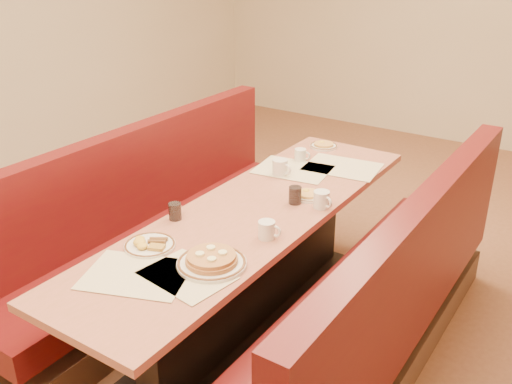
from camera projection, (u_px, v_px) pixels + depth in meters
The scene contains 18 objects.
ground at pixel (254, 325), 3.35m from camera, with size 8.00×8.00×0.00m, color #9E6647.
diner_table at pixel (254, 270), 3.19m from camera, with size 0.70×2.50×0.75m.
booth_left at pixel (157, 238), 3.57m from camera, with size 0.55×2.50×1.05m.
booth_right at pixel (376, 316), 2.83m from camera, with size 0.55×2.50×1.05m.
placemat_near_left at pixel (137, 274), 2.45m from camera, with size 0.44×0.33×0.00m, color beige.
placemat_near_right at pixel (187, 275), 2.45m from camera, with size 0.37×0.28×0.00m, color beige.
placemat_far_left at pixel (293, 169), 3.57m from camera, with size 0.45×0.34×0.00m, color beige.
placemat_far_right at pixel (342, 167), 3.61m from camera, with size 0.45×0.34×0.00m, color beige.
pancake_plate at pixel (212, 261), 2.52m from camera, with size 0.31×0.31×0.07m.
eggs_plate at pixel (149, 245), 2.67m from camera, with size 0.24×0.24×0.05m.
extra_plate_mid at pixel (308, 195), 3.19m from camera, with size 0.19×0.19×0.04m.
extra_plate_far at pixel (324, 145), 3.95m from camera, with size 0.19×0.19×0.04m.
coffee_mug_a at pixel (267, 230), 2.74m from camera, with size 0.12×0.08×0.09m.
coffee_mug_b at pixel (280, 167), 3.47m from camera, with size 0.13×0.09×0.10m.
coffee_mug_c at pixel (322, 199), 3.05m from camera, with size 0.12×0.09×0.09m.
coffee_mug_d at pixel (301, 155), 3.70m from camera, with size 0.11×0.08×0.08m.
soda_tumbler_near at pixel (175, 211), 2.93m from camera, with size 0.07×0.07×0.09m.
soda_tumbler_mid at pixel (295, 195), 3.10m from camera, with size 0.07×0.07×0.10m.
Camera 1 is at (1.53, -2.27, 2.08)m, focal length 40.00 mm.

